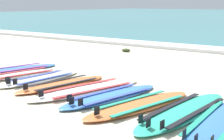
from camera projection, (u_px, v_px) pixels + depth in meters
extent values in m
plane|color=beige|center=(95.00, 88.00, 5.94)|extent=(80.00, 80.00, 0.00)
cube|color=white|center=(203.00, 49.00, 10.58)|extent=(80.00, 0.97, 0.11)
ellipsoid|color=#3875CC|center=(13.00, 70.00, 7.34)|extent=(1.11, 2.31, 0.07)
cube|color=purple|center=(9.00, 67.00, 7.48)|extent=(0.47, 1.54, 0.01)
cube|color=purple|center=(16.00, 70.00, 7.18)|extent=(0.47, 1.54, 0.01)
ellipsoid|color=silver|center=(22.00, 75.00, 6.89)|extent=(0.91, 1.96, 0.07)
cube|color=#D13838|center=(18.00, 71.00, 7.01)|extent=(0.38, 1.31, 0.01)
cube|color=#D13838|center=(25.00, 74.00, 6.76)|extent=(0.38, 1.31, 0.01)
ellipsoid|color=silver|center=(41.00, 79.00, 6.51)|extent=(0.69, 1.95, 0.07)
cube|color=#334CB2|center=(36.00, 76.00, 6.61)|extent=(0.22, 1.34, 0.01)
cube|color=#334CB2|center=(47.00, 78.00, 6.39)|extent=(0.22, 1.34, 0.01)
cube|color=black|center=(8.00, 81.00, 5.94)|extent=(0.02, 0.09, 0.11)
cube|color=black|center=(7.00, 79.00, 6.07)|extent=(0.02, 0.09, 0.11)
cube|color=black|center=(15.00, 82.00, 5.90)|extent=(0.02, 0.09, 0.11)
ellipsoid|color=orange|center=(62.00, 84.00, 6.08)|extent=(0.89, 2.03, 0.07)
cube|color=black|center=(57.00, 80.00, 6.20)|extent=(0.35, 1.36, 0.01)
cube|color=black|center=(68.00, 84.00, 5.95)|extent=(0.35, 1.36, 0.01)
cube|color=black|center=(25.00, 87.00, 5.55)|extent=(0.03, 0.09, 0.11)
ellipsoid|color=white|center=(88.00, 90.00, 5.71)|extent=(1.21, 2.39, 0.07)
cube|color=#D13838|center=(81.00, 85.00, 5.86)|extent=(0.54, 1.58, 0.01)
cube|color=#D13838|center=(94.00, 90.00, 5.54)|extent=(0.54, 1.58, 0.01)
cube|color=black|center=(41.00, 94.00, 5.13)|extent=(0.04, 0.09, 0.11)
ellipsoid|color=#3875CC|center=(111.00, 96.00, 5.30)|extent=(0.94, 2.12, 0.07)
cube|color=#334CB2|center=(104.00, 92.00, 5.43)|extent=(0.38, 1.42, 0.01)
cube|color=#334CB2|center=(119.00, 96.00, 5.16)|extent=(0.38, 1.42, 0.01)
cube|color=black|center=(71.00, 101.00, 4.75)|extent=(0.03, 0.09, 0.11)
cube|color=black|center=(69.00, 98.00, 4.89)|extent=(0.03, 0.09, 0.11)
cube|color=black|center=(81.00, 102.00, 4.69)|extent=(0.03, 0.09, 0.11)
ellipsoid|color=orange|center=(140.00, 105.00, 4.86)|extent=(1.05, 2.20, 0.07)
cube|color=teal|center=(131.00, 99.00, 4.99)|extent=(0.45, 1.47, 0.01)
cube|color=teal|center=(150.00, 105.00, 4.70)|extent=(0.45, 1.47, 0.01)
cube|color=black|center=(97.00, 111.00, 4.31)|extent=(0.03, 0.09, 0.11)
ellipsoid|color=#2DB793|center=(184.00, 111.00, 4.57)|extent=(0.81, 2.36, 0.07)
cube|color=black|center=(172.00, 106.00, 4.69)|extent=(0.25, 1.62, 0.01)
cube|color=black|center=(198.00, 112.00, 4.43)|extent=(0.25, 1.62, 0.01)
cube|color=black|center=(148.00, 123.00, 3.88)|extent=(0.02, 0.09, 0.11)
cube|color=black|center=(141.00, 119.00, 4.03)|extent=(0.02, 0.09, 0.11)
cube|color=black|center=(162.00, 125.00, 3.82)|extent=(0.02, 0.09, 0.11)
ellipsoid|color=#3875CC|center=(219.00, 122.00, 4.15)|extent=(0.60, 2.26, 0.07)
cube|color=teal|center=(204.00, 116.00, 4.25)|extent=(0.11, 1.58, 0.01)
cube|color=black|center=(196.00, 139.00, 3.42)|extent=(0.01, 0.09, 0.11)
cube|color=black|center=(184.00, 134.00, 3.55)|extent=(0.01, 0.09, 0.11)
ellipsoid|color=#384723|center=(126.00, 50.00, 10.30)|extent=(0.29, 0.24, 0.10)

